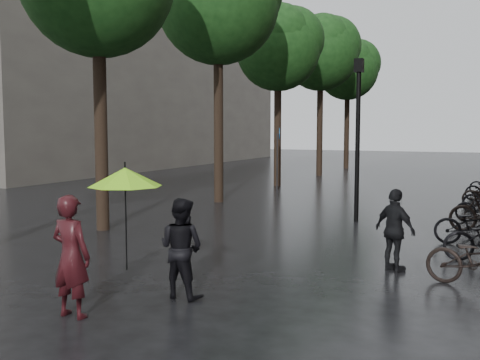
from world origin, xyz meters
The scene contains 8 objects.
bg_building centered at (-22.00, 28.00, 7.00)m, with size 16.00×30.00×14.00m, color #47423D.
street_trees centered at (-3.99, 15.91, 6.34)m, with size 4.33×34.03×8.91m.
person_burgundy centered at (-0.27, 1.57, 0.83)m, with size 0.61×0.40×1.67m, color black.
person_black centered at (0.61, 2.96, 0.76)m, with size 0.73×0.57×1.51m, color black.
lime_umbrella centered at (0.12, 2.26, 1.86)m, with size 1.05×1.05×1.55m.
pedestrian_walking centered at (3.26, 5.92, 0.74)m, with size 0.87×0.36×1.48m, color black.
lamp_post centered at (1.38, 10.95, 2.67)m, with size 0.23×0.23×4.40m.
cycle_sign centered at (-3.44, 17.52, 1.69)m, with size 0.13×0.47×2.56m.
Camera 1 is at (4.91, -4.19, 2.54)m, focal length 42.00 mm.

